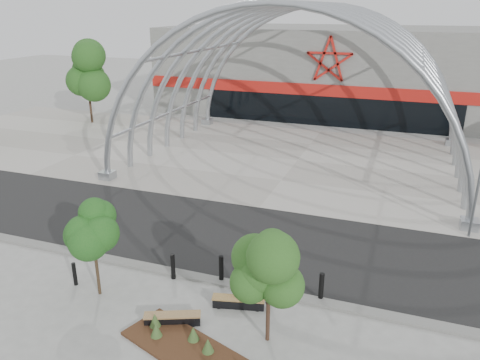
% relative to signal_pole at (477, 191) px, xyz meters
% --- Properties ---
extents(ground, '(140.00, 140.00, 0.00)m').
position_rel_signal_pole_xyz_m(ground, '(-9.92, -7.12, -2.25)').
color(ground, gray).
rests_on(ground, ground).
extents(road, '(140.00, 7.00, 0.02)m').
position_rel_signal_pole_xyz_m(road, '(-9.92, -3.62, -2.24)').
color(road, black).
rests_on(road, ground).
extents(forecourt, '(60.00, 17.00, 0.04)m').
position_rel_signal_pole_xyz_m(forecourt, '(-9.92, 8.38, -2.23)').
color(forecourt, '#A09A90').
rests_on(forecourt, ground).
extents(kerb, '(60.00, 0.50, 0.12)m').
position_rel_signal_pole_xyz_m(kerb, '(-9.92, -7.37, -2.19)').
color(kerb, slate).
rests_on(kerb, ground).
extents(arena_building, '(34.00, 15.24, 8.00)m').
position_rel_signal_pole_xyz_m(arena_building, '(-9.92, 26.33, 1.74)').
color(arena_building, slate).
rests_on(arena_building, ground).
extents(vault_canopy, '(20.80, 15.80, 20.36)m').
position_rel_signal_pole_xyz_m(vault_canopy, '(-9.92, 8.38, -2.23)').
color(vault_canopy, '#9DA2A8').
rests_on(vault_canopy, ground).
extents(planting_bed, '(5.56, 3.32, 0.56)m').
position_rel_signal_pole_xyz_m(planting_bed, '(-8.33, -11.26, -2.12)').
color(planting_bed, '#341D12').
rests_on(planting_bed, ground).
extents(signal_pole, '(0.22, 0.61, 4.31)m').
position_rel_signal_pole_xyz_m(signal_pole, '(0.00, 0.00, 0.00)').
color(signal_pole, slate).
rests_on(signal_pole, ground).
extents(street_tree_0, '(1.57, 1.57, 3.58)m').
position_rel_signal_pole_xyz_m(street_tree_0, '(-13.06, -9.49, 0.32)').
color(street_tree_0, black).
rests_on(street_tree_0, ground).
extents(street_tree_1, '(1.60, 1.60, 3.79)m').
position_rel_signal_pole_xyz_m(street_tree_1, '(-6.58, -9.81, 0.47)').
color(street_tree_1, black).
rests_on(street_tree_1, ground).
extents(bench_0, '(1.87, 1.10, 0.39)m').
position_rel_signal_pole_xyz_m(bench_0, '(-9.74, -10.15, -2.06)').
color(bench_0, black).
rests_on(bench_0, ground).
extents(bench_1, '(1.87, 0.82, 0.38)m').
position_rel_signal_pole_xyz_m(bench_1, '(-8.02, -8.53, -2.06)').
color(bench_1, black).
rests_on(bench_1, ground).
extents(bollard_0, '(0.15, 0.15, 0.92)m').
position_rel_signal_pole_xyz_m(bollard_0, '(-14.26, -9.30, -1.79)').
color(bollard_0, black).
rests_on(bollard_0, ground).
extents(bollard_1, '(0.17, 0.17, 1.05)m').
position_rel_signal_pole_xyz_m(bollard_1, '(-11.00, -7.66, -1.73)').
color(bollard_1, black).
rests_on(bollard_1, ground).
extents(bollard_2, '(0.18, 0.18, 1.10)m').
position_rel_signal_pole_xyz_m(bollard_2, '(-9.18, -7.26, -1.70)').
color(bollard_2, black).
rests_on(bollard_2, ground).
extents(bollard_3, '(0.17, 0.17, 1.07)m').
position_rel_signal_pole_xyz_m(bollard_3, '(-7.12, -7.97, -1.72)').
color(bollard_3, black).
rests_on(bollard_3, ground).
extents(bollard_4, '(0.18, 0.18, 1.10)m').
position_rel_signal_pole_xyz_m(bollard_4, '(-5.41, -7.17, -1.70)').
color(bollard_4, black).
rests_on(bollard_4, ground).
extents(bg_tree_0, '(3.00, 3.00, 6.45)m').
position_rel_signal_pole_xyz_m(bg_tree_0, '(-29.92, 12.88, 2.39)').
color(bg_tree_0, black).
rests_on(bg_tree_0, ground).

